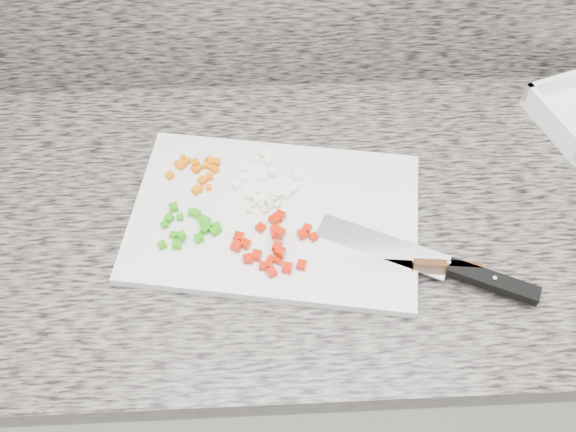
% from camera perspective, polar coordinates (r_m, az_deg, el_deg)
% --- Properties ---
extents(cabinet, '(3.92, 0.62, 0.86)m').
position_cam_1_polar(cabinet, '(1.43, 3.43, -10.57)').
color(cabinet, silver).
rests_on(cabinet, ground).
extents(countertop, '(3.96, 0.64, 0.04)m').
position_cam_1_polar(countertop, '(1.05, 4.61, 0.18)').
color(countertop, '#635E58').
rests_on(countertop, cabinet).
extents(cutting_board, '(0.49, 0.37, 0.01)m').
position_cam_1_polar(cutting_board, '(1.01, -1.19, -0.05)').
color(cutting_board, silver).
rests_on(cutting_board, countertop).
extents(carrot_pile, '(0.09, 0.09, 0.02)m').
position_cam_1_polar(carrot_pile, '(1.06, -8.00, 4.06)').
color(carrot_pile, orange).
rests_on(carrot_pile, cutting_board).
extents(onion_pile, '(0.11, 0.11, 0.02)m').
position_cam_1_polar(onion_pile, '(1.03, -1.74, 3.06)').
color(onion_pile, white).
rests_on(onion_pile, cutting_board).
extents(green_pepper_pile, '(0.10, 0.08, 0.02)m').
position_cam_1_polar(green_pepper_pile, '(0.99, -8.54, -0.96)').
color(green_pepper_pile, '#28960D').
rests_on(green_pepper_pile, cutting_board).
extents(red_pepper_pile, '(0.13, 0.12, 0.02)m').
position_cam_1_polar(red_pepper_pile, '(0.96, -1.43, -2.59)').
color(red_pepper_pile, '#C21702').
rests_on(red_pepper_pile, cutting_board).
extents(garlic_pile, '(0.06, 0.06, 0.01)m').
position_cam_1_polar(garlic_pile, '(1.01, -1.95, 0.85)').
color(garlic_pile, beige).
rests_on(garlic_pile, cutting_board).
extents(chef_knife, '(0.31, 0.18, 0.02)m').
position_cam_1_polar(chef_knife, '(0.97, 14.53, -4.58)').
color(chef_knife, silver).
rests_on(chef_knife, cutting_board).
extents(paring_knife, '(0.20, 0.04, 0.02)m').
position_cam_1_polar(paring_knife, '(0.96, 12.51, -4.31)').
color(paring_knife, silver).
rests_on(paring_knife, cutting_board).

